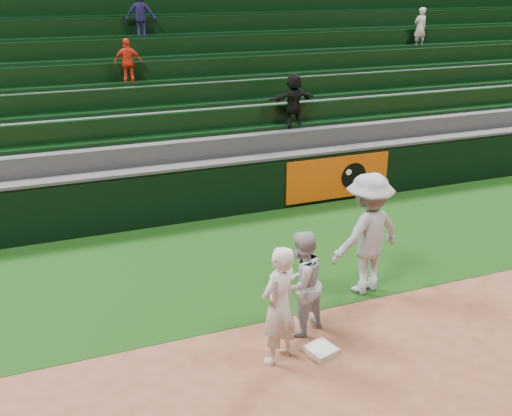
{
  "coord_description": "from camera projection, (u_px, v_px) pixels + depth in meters",
  "views": [
    {
      "loc": [
        -3.18,
        -6.01,
        4.89
      ],
      "look_at": [
        -0.05,
        2.3,
        1.3
      ],
      "focal_mm": 40.0,
      "sensor_mm": 36.0,
      "label": 1
    }
  ],
  "objects": [
    {
      "name": "foul_grass",
      "position": [
        245.0,
        259.0,
        10.69
      ],
      "size": [
        36.0,
        4.2,
        0.01
      ],
      "primitive_type": "cube",
      "color": "black",
      "rests_on": "ground"
    },
    {
      "name": "first_base",
      "position": [
        321.0,
        350.0,
        8.0
      ],
      "size": [
        0.45,
        0.45,
        0.08
      ],
      "primitive_type": "cube",
      "rotation": [
        0.0,
        0.0,
        0.27
      ],
      "color": "silver",
      "rests_on": "ground"
    },
    {
      "name": "ground",
      "position": [
        316.0,
        349.0,
        8.09
      ],
      "size": [
        70.0,
        70.0,
        0.0
      ],
      "primitive_type": "plane",
      "color": "brown",
      "rests_on": "ground"
    },
    {
      "name": "first_baseman",
      "position": [
        279.0,
        306.0,
        7.56
      ],
      "size": [
        0.74,
        0.65,
        1.71
      ],
      "primitive_type": "imported",
      "rotation": [
        0.0,
        0.0,
        3.61
      ],
      "color": "silver",
      "rests_on": "ground"
    },
    {
      "name": "field_wall",
      "position": [
        212.0,
        189.0,
        12.37
      ],
      "size": [
        36.0,
        0.45,
        1.25
      ],
      "color": "black",
      "rests_on": "ground"
    },
    {
      "name": "baserunner",
      "position": [
        301.0,
        283.0,
        8.21
      ],
      "size": [
        0.96,
        0.87,
        1.61
      ],
      "primitive_type": "imported",
      "rotation": [
        0.0,
        0.0,
        3.54
      ],
      "color": "#AAACB5",
      "rests_on": "ground"
    },
    {
      "name": "base_coach",
      "position": [
        367.0,
        234.0,
        9.24
      ],
      "size": [
        1.46,
        1.04,
        2.05
      ],
      "primitive_type": "imported",
      "rotation": [
        0.0,
        0.0,
        3.37
      ],
      "color": "#A1A5AF",
      "rests_on": "foul_grass"
    },
    {
      "name": "stadium_seating",
      "position": [
        170.0,
        107.0,
        15.23
      ],
      "size": [
        36.0,
        5.95,
        4.85
      ],
      "color": "#363638",
      "rests_on": "ground"
    }
  ]
}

